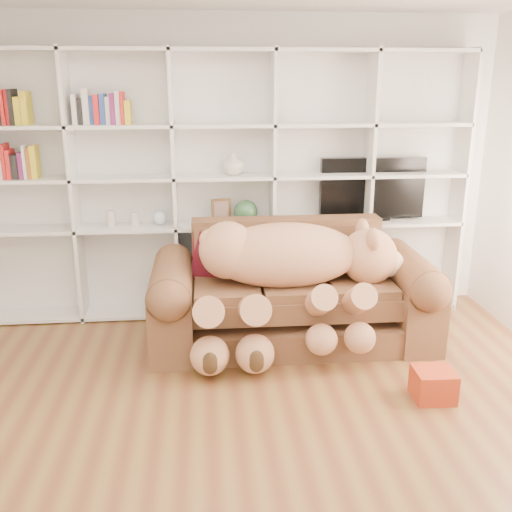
{
  "coord_description": "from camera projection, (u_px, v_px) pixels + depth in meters",
  "views": [
    {
      "loc": [
        -0.19,
        -2.79,
        2.12
      ],
      "look_at": [
        0.23,
        1.63,
        0.75
      ],
      "focal_mm": 40.0,
      "sensor_mm": 36.0,
      "label": 1
    }
  ],
  "objects": [
    {
      "name": "bookshelf",
      "position": [
        197.0,
        175.0,
        5.14
      ],
      "size": [
        4.43,
        0.35,
        2.4
      ],
      "color": "white",
      "rests_on": "floor"
    },
    {
      "name": "gift_box",
      "position": [
        433.0,
        384.0,
        3.95
      ],
      "size": [
        0.28,
        0.26,
        0.22
      ],
      "primitive_type": "cube",
      "rotation": [
        0.0,
        0.0,
        -0.03
      ],
      "color": "#AC3417",
      "rests_on": "floor"
    },
    {
      "name": "shelf_vase",
      "position": [
        233.0,
        163.0,
        5.08
      ],
      "size": [
        0.26,
        0.26,
        0.21
      ],
      "primitive_type": "imported",
      "rotation": [
        0.0,
        0.0,
        -0.38
      ],
      "color": "beige",
      "rests_on": "bookshelf"
    },
    {
      "name": "sofa",
      "position": [
        291.0,
        298.0,
        4.8
      ],
      "size": [
        2.32,
        1.0,
        0.98
      ],
      "color": "brown",
      "rests_on": "floor"
    },
    {
      "name": "figurine_tall",
      "position": [
        111.0,
        218.0,
        5.12
      ],
      "size": [
        0.08,
        0.08,
        0.15
      ],
      "primitive_type": "cylinder",
      "rotation": [
        0.0,
        0.0,
        0.15
      ],
      "color": "beige",
      "rests_on": "bookshelf"
    },
    {
      "name": "floor",
      "position": [
        243.0,
        464.0,
        3.29
      ],
      "size": [
        5.0,
        5.0,
        0.0
      ],
      "primitive_type": "plane",
      "color": "brown",
      "rests_on": "ground"
    },
    {
      "name": "teddy_bear",
      "position": [
        288.0,
        270.0,
        4.52
      ],
      "size": [
        1.77,
        0.96,
        1.03
      ],
      "rotation": [
        0.0,
        0.0,
        -0.17
      ],
      "color": "tan",
      "rests_on": "sofa"
    },
    {
      "name": "throw_pillow",
      "position": [
        218.0,
        257.0,
        4.81
      ],
      "size": [
        0.46,
        0.33,
        0.43
      ],
      "primitive_type": "cube",
      "rotation": [
        -0.24,
        0.0,
        -0.27
      ],
      "color": "#580F1D",
      "rests_on": "sofa"
    },
    {
      "name": "wall_back",
      "position": [
        223.0,
        168.0,
        5.28
      ],
      "size": [
        5.0,
        0.02,
        2.7
      ],
      "primitive_type": "cube",
      "color": "white",
      "rests_on": "floor"
    },
    {
      "name": "tv",
      "position": [
        372.0,
        189.0,
        5.32
      ],
      "size": [
        0.98,
        0.18,
        0.58
      ],
      "color": "black",
      "rests_on": "bookshelf"
    },
    {
      "name": "figurine_short",
      "position": [
        135.0,
        219.0,
        5.14
      ],
      "size": [
        0.08,
        0.08,
        0.12
      ],
      "primitive_type": "cylinder",
      "rotation": [
        0.0,
        0.0,
        0.05
      ],
      "color": "beige",
      "rests_on": "bookshelf"
    },
    {
      "name": "snow_globe",
      "position": [
        160.0,
        218.0,
        5.16
      ],
      "size": [
        0.12,
        0.12,
        0.12
      ],
      "primitive_type": "sphere",
      "color": "white",
      "rests_on": "bookshelf"
    },
    {
      "name": "green_vase",
      "position": [
        246.0,
        212.0,
        5.22
      ],
      "size": [
        0.22,
        0.22,
        0.22
      ],
      "primitive_type": "sphere",
      "color": "#326139",
      "rests_on": "bookshelf"
    },
    {
      "name": "picture_frame",
      "position": [
        221.0,
        211.0,
        5.19
      ],
      "size": [
        0.18,
        0.06,
        0.22
      ],
      "primitive_type": "cube",
      "rotation": [
        0.0,
        0.0,
        0.2
      ],
      "color": "brown",
      "rests_on": "bookshelf"
    }
  ]
}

